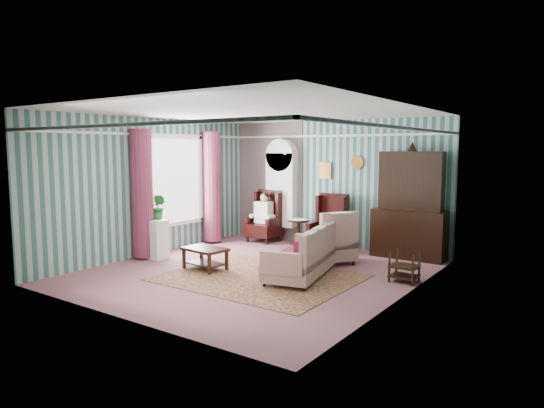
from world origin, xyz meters
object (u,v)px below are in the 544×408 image
Objects in this scene: wingback_right at (327,222)px; round_side_table at (298,232)px; bookcase at (281,195)px; floral_armchair at (331,239)px; wingback_left at (264,216)px; coffee_table at (205,259)px; seated_woman at (264,218)px; plant_stand at (154,239)px; nest_table at (404,266)px; dresser_hutch at (410,201)px; sofa at (300,250)px.

round_side_table is (-0.85, 0.15, -0.33)m from wingback_right.
bookcase reaches higher than floral_armchair.
wingback_left is 2.98m from coffee_table.
seated_woman reaches higher than round_side_table.
bookcase is at bearing 159.73° from round_side_table.
coffee_table is (1.52, -0.11, -0.19)m from plant_stand.
wingback_right is 1.52× the size of coffee_table.
dresser_hutch is at bearing 107.39° from nest_table.
bookcase is at bearing 153.08° from nest_table.
dresser_hutch is at bearing -35.02° from sofa.
round_side_table is at bearing 59.62° from plant_stand.
coffee_table is at bearing -75.91° from seated_woman.
sofa is (1.55, -2.45, 0.18)m from round_side_table.
wingback_right reaches higher than floral_armchair.
floral_armchair is at bearing 163.24° from nest_table.
wingback_left is at bearing -175.59° from dresser_hutch.
dresser_hutch is 2.11m from nest_table.
wingback_left reaches higher than plant_stand.
wingback_left is at bearing 33.99° from sofa.
bookcase is 3.54m from sofa.
bookcase reaches higher than wingback_left.
bookcase reaches higher than sofa.
bookcase is at bearing 71.51° from plant_stand.
wingback_left reaches higher than coffee_table.
nest_table is 0.68× the size of plant_stand.
nest_table is (4.07, -1.55, -0.32)m from seated_woman.
bookcase is 1.79× the size of wingback_left.
dresser_hutch reaches higher than seated_woman.
nest_table is at bearing -28.20° from round_side_table.
plant_stand is (-0.80, -2.75, -0.19)m from seated_woman.
wingback_left is at bearing 159.15° from nest_table.
wingback_left is 1.75m from wingback_right.
coffee_table is at bearing -158.66° from nest_table.
bookcase is 1.22× the size of sofa.
nest_table is at bearing 21.34° from coffee_table.
floral_armchair is at bearing -129.84° from dresser_hutch.
round_side_table is 3.36m from plant_stand.
wingback_left is 2.87m from plant_stand.
nest_table is (0.57, -1.82, -0.91)m from dresser_hutch.
dresser_hutch is at bearing 35.08° from plant_stand.
wingback_left reaches higher than seated_woman.
dresser_hutch is 1.86m from wingback_right.
dresser_hutch is 1.89× the size of wingback_right.
nest_table is 0.29× the size of sofa.
floral_armchair is at bearing -23.57° from seated_woman.
seated_woman is at bearing -170.54° from round_side_table.
wingback_right is 2.41m from sofa.
bookcase is 1.90× the size of seated_woman.
seated_woman is 4.37m from nest_table.
bookcase is 0.95× the size of dresser_hutch.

